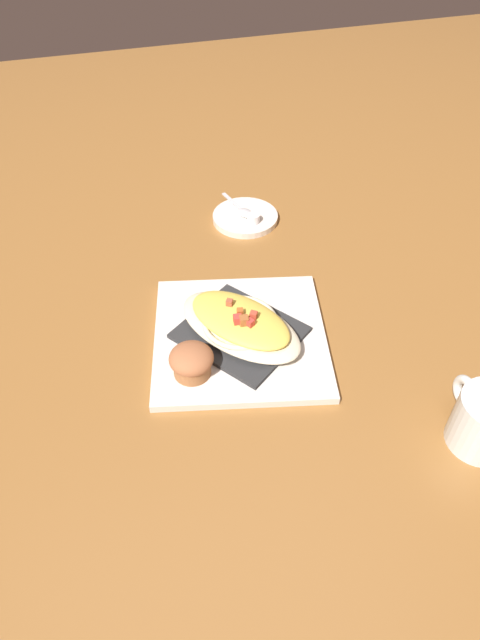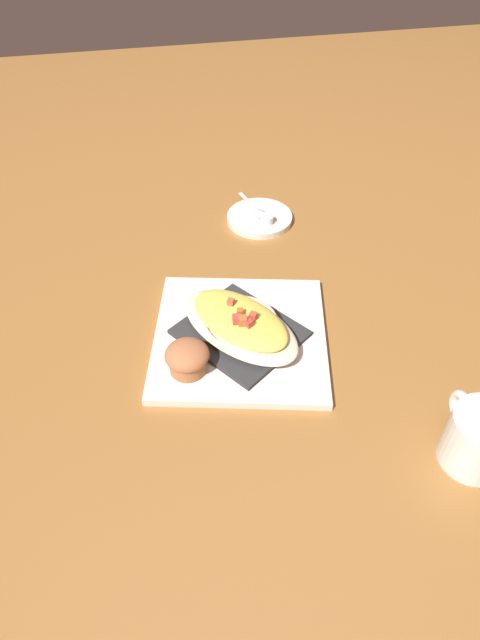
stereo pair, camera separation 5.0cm
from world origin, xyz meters
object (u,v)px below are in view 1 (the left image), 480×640
gratin_dish (240,323)px  creamer_cup_0 (253,218)px  creamer_saucer (245,217)px  spoon (243,211)px  square_plate (240,337)px  muffin (192,361)px

gratin_dish → creamer_cup_0: 0.30m
creamer_saucer → spoon: spoon is taller
square_plate → gratin_dish: (-0.00, 0.00, 0.03)m
square_plate → creamer_saucer: same height
gratin_dish → creamer_saucer: 0.32m
square_plate → muffin: size_ratio=4.13×
square_plate → muffin: (-0.05, 0.09, 0.03)m
square_plate → gratin_dish: size_ratio=1.12×
square_plate → spoon: (0.31, -0.10, 0.01)m
square_plate → creamer_cup_0: size_ratio=10.73×
gratin_dish → spoon: bearing=-17.4°
square_plate → creamer_cup_0: creamer_cup_0 is taller
gratin_dish → creamer_cup_0: gratin_dish is taller
creamer_saucer → creamer_cup_0: (-0.03, -0.01, 0.01)m
square_plate → spoon: size_ratio=2.62×
square_plate → creamer_saucer: (0.30, -0.10, -0.00)m
gratin_dish → creamer_cup_0: bearing=-21.2°
creamer_saucer → muffin: bearing=152.6°
square_plate → spoon: 0.32m
creamer_saucer → spoon: size_ratio=1.27×
square_plate → creamer_saucer: bearing=-18.1°
square_plate → creamer_saucer: 0.32m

